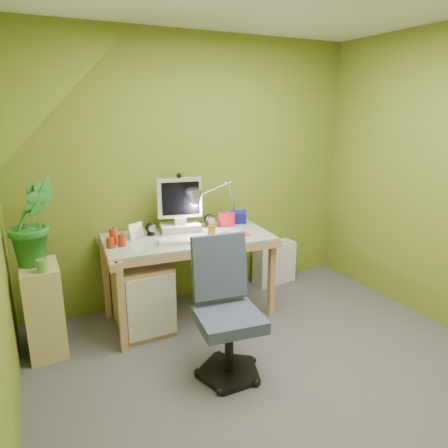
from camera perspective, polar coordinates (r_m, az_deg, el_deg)
name	(u,v)px	position (r m, az deg, el deg)	size (l,w,h in m)	color
floor	(291,385)	(2.95, 9.25, -21.19)	(3.20, 3.20, 0.01)	#545459
wall_back	(195,171)	(3.81, -4.02, 7.27)	(3.20, 0.01, 2.40)	olive
slope_ceiling	(119,86)	(1.94, -14.30, 18.08)	(1.10, 3.20, 1.10)	white
desk	(189,277)	(3.57, -4.89, -7.27)	(1.37, 0.68, 0.73)	tan
monitor	(179,199)	(3.53, -6.20, 3.46)	(0.41, 0.24, 0.56)	#B6B5A4
speaker_left	(151,229)	(3.49, -10.14, -0.66)	(0.09, 0.09, 0.11)	black
speaker_right	(209,221)	(3.67, -2.03, 0.48)	(0.10, 0.10, 0.12)	black
keyboard	(185,241)	(3.29, -5.44, -2.30)	(0.42, 0.13, 0.02)	silver
mousepad	(236,234)	(3.47, 1.67, -1.40)	(0.22, 0.15, 0.01)	#C14B1E
mouse	(236,232)	(3.47, 1.68, -1.17)	(0.10, 0.06, 0.03)	silver
amber_tumbler	(211,231)	(3.43, -1.75, -0.93)	(0.07, 0.07, 0.08)	#996516
candle_cluster	(114,238)	(3.28, -14.94, -1.86)	(0.17, 0.15, 0.13)	#AF2D0F
photo_frame_red	(226,219)	(3.69, 0.35, 0.63)	(0.15, 0.02, 0.13)	#AE1226
photo_frame_blue	(238,217)	(3.79, 1.97, 1.03)	(0.15, 0.02, 0.13)	navy
photo_frame_green	(136,230)	(3.44, -12.13, -0.88)	(0.14, 0.02, 0.12)	#B0C98A
desk_lamp	(227,193)	(3.71, 0.35, 4.33)	(0.55, 0.23, 0.58)	silver
side_ledge	(44,309)	(3.34, -23.66, -10.73)	(0.25, 0.39, 0.68)	tan
potted_plant	(33,222)	(3.17, -24.99, 0.29)	(0.34, 0.27, 0.62)	#2A7F2C
green_cup	(42,266)	(3.06, -23.91, -5.31)	(0.07, 0.07, 0.09)	#5B973E
task_chair	(229,319)	(2.77, 0.73, -13.01)	(0.47, 0.47, 0.85)	#3D4765
radiator	(274,263)	(4.31, 6.96, -5.37)	(0.43, 0.17, 0.43)	silver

